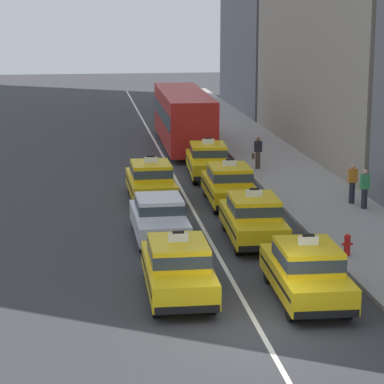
{
  "coord_description": "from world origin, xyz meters",
  "views": [
    {
      "loc": [
        -4.39,
        -19.49,
        8.21
      ],
      "look_at": [
        -0.36,
        10.56,
        1.3
      ],
      "focal_mm": 78.05,
      "sensor_mm": 36.0,
      "label": 1
    }
  ],
  "objects_px": {
    "taxi_right_sixth": "(171,113)",
    "pedestrian_near_crosswalk": "(352,183)",
    "taxi_right_fourth": "(208,160)",
    "pedestrian_mid_block": "(365,189)",
    "taxi_left_nearest": "(178,267)",
    "taxi_left_third": "(151,180)",
    "bus_right_fifth": "(183,116)",
    "sedan_left_second": "(159,217)",
    "taxi_right_second": "(253,218)",
    "taxi_right_nearest": "(307,270)",
    "fire_hydrant": "(347,244)",
    "taxi_right_third": "(229,184)",
    "pedestrian_by_storefront": "(258,153)"
  },
  "relations": [
    {
      "from": "taxi_right_sixth",
      "to": "pedestrian_near_crosswalk",
      "type": "relative_size",
      "value": 2.8
    },
    {
      "from": "taxi_right_fourth",
      "to": "pedestrian_mid_block",
      "type": "distance_m",
      "value": 9.08
    },
    {
      "from": "taxi_left_nearest",
      "to": "taxi_left_third",
      "type": "height_order",
      "value": "same"
    },
    {
      "from": "bus_right_fifth",
      "to": "sedan_left_second",
      "type": "bearing_deg",
      "value": -99.6
    },
    {
      "from": "taxi_left_nearest",
      "to": "taxi_right_second",
      "type": "distance_m",
      "value": 6.09
    },
    {
      "from": "taxi_right_nearest",
      "to": "fire_hydrant",
      "type": "height_order",
      "value": "taxi_right_nearest"
    },
    {
      "from": "taxi_left_third",
      "to": "taxi_left_nearest",
      "type": "bearing_deg",
      "value": -91.15
    },
    {
      "from": "taxi_left_nearest",
      "to": "taxi_left_third",
      "type": "distance_m",
      "value": 11.85
    },
    {
      "from": "taxi_left_third",
      "to": "taxi_right_sixth",
      "type": "distance_m",
      "value": 22.11
    },
    {
      "from": "taxi_left_third",
      "to": "fire_hydrant",
      "type": "bearing_deg",
      "value": -58.42
    },
    {
      "from": "taxi_right_third",
      "to": "taxi_right_sixth",
      "type": "xyz_separation_m",
      "value": [
        0.08,
        23.02,
        0.0
      ]
    },
    {
      "from": "pedestrian_near_crosswalk",
      "to": "pedestrian_mid_block",
      "type": "relative_size",
      "value": 1.03
    },
    {
      "from": "taxi_right_nearest",
      "to": "taxi_right_fourth",
      "type": "distance_m",
      "value": 17.03
    },
    {
      "from": "bus_right_fifth",
      "to": "pedestrian_mid_block",
      "type": "bearing_deg",
      "value": -71.93
    },
    {
      "from": "sedan_left_second",
      "to": "taxi_right_third",
      "type": "bearing_deg",
      "value": 55.24
    },
    {
      "from": "taxi_left_third",
      "to": "pedestrian_by_storefront",
      "type": "relative_size",
      "value": 2.88
    },
    {
      "from": "taxi_right_sixth",
      "to": "pedestrian_by_storefront",
      "type": "height_order",
      "value": "taxi_right_sixth"
    },
    {
      "from": "taxi_right_nearest",
      "to": "taxi_right_sixth",
      "type": "bearing_deg",
      "value": 90.11
    },
    {
      "from": "taxi_right_second",
      "to": "fire_hydrant",
      "type": "xyz_separation_m",
      "value": [
        2.61,
        -2.45,
        -0.33
      ]
    },
    {
      "from": "taxi_right_nearest",
      "to": "taxi_right_second",
      "type": "bearing_deg",
      "value": 92.72
    },
    {
      "from": "taxi_left_nearest",
      "to": "taxi_right_nearest",
      "type": "bearing_deg",
      "value": -12.75
    },
    {
      "from": "taxi_right_nearest",
      "to": "fire_hydrant",
      "type": "distance_m",
      "value": 4.22
    },
    {
      "from": "taxi_right_third",
      "to": "taxi_right_sixth",
      "type": "relative_size",
      "value": 1.0
    },
    {
      "from": "taxi_right_second",
      "to": "taxi_right_third",
      "type": "bearing_deg",
      "value": 88.59
    },
    {
      "from": "sedan_left_second",
      "to": "taxi_right_sixth",
      "type": "height_order",
      "value": "taxi_right_sixth"
    },
    {
      "from": "sedan_left_second",
      "to": "taxi_right_third",
      "type": "height_order",
      "value": "taxi_right_third"
    },
    {
      "from": "taxi_left_nearest",
      "to": "fire_hydrant",
      "type": "xyz_separation_m",
      "value": [
        5.86,
        2.7,
        -0.33
      ]
    },
    {
      "from": "taxi_right_sixth",
      "to": "fire_hydrant",
      "type": "distance_m",
      "value": 31.11
    },
    {
      "from": "taxi_right_second",
      "to": "pedestrian_mid_block",
      "type": "height_order",
      "value": "taxi_right_second"
    },
    {
      "from": "taxi_right_third",
      "to": "taxi_left_nearest",
      "type": "bearing_deg",
      "value": -107.56
    },
    {
      "from": "taxi_right_second",
      "to": "pedestrian_by_storefront",
      "type": "height_order",
      "value": "taxi_right_second"
    },
    {
      "from": "bus_right_fifth",
      "to": "taxi_right_fourth",
      "type": "bearing_deg",
      "value": -89.35
    },
    {
      "from": "sedan_left_second",
      "to": "taxi_right_nearest",
      "type": "height_order",
      "value": "taxi_right_nearest"
    },
    {
      "from": "taxi_right_nearest",
      "to": "taxi_right_second",
      "type": "distance_m",
      "value": 5.96
    },
    {
      "from": "taxi_left_nearest",
      "to": "pedestrian_near_crosswalk",
      "type": "distance_m",
      "value": 12.79
    },
    {
      "from": "taxi_right_fourth",
      "to": "fire_hydrant",
      "type": "bearing_deg",
      "value": -79.47
    },
    {
      "from": "taxi_right_second",
      "to": "bus_right_fifth",
      "type": "relative_size",
      "value": 0.41
    },
    {
      "from": "taxi_right_second",
      "to": "taxi_right_third",
      "type": "xyz_separation_m",
      "value": [
        0.14,
        5.55,
        0.0
      ]
    },
    {
      "from": "taxi_left_third",
      "to": "taxi_right_third",
      "type": "xyz_separation_m",
      "value": [
        3.15,
        -1.14,
        0.0
      ]
    },
    {
      "from": "taxi_right_second",
      "to": "taxi_left_third",
      "type": "bearing_deg",
      "value": 114.23
    },
    {
      "from": "sedan_left_second",
      "to": "taxi_right_second",
      "type": "distance_m",
      "value": 3.31
    },
    {
      "from": "taxi_right_second",
      "to": "pedestrian_near_crosswalk",
      "type": "bearing_deg",
      "value": 41.84
    },
    {
      "from": "pedestrian_by_storefront",
      "to": "fire_hydrant",
      "type": "relative_size",
      "value": 2.18
    },
    {
      "from": "taxi_right_second",
      "to": "pedestrian_near_crosswalk",
      "type": "relative_size",
      "value": 2.82
    },
    {
      "from": "taxi_right_fourth",
      "to": "pedestrian_by_storefront",
      "type": "xyz_separation_m",
      "value": [
        2.67,
        1.15,
        0.07
      ]
    },
    {
      "from": "taxi_left_nearest",
      "to": "taxi_right_sixth",
      "type": "distance_m",
      "value": 33.9
    },
    {
      "from": "taxi_left_third",
      "to": "taxi_right_sixth",
      "type": "height_order",
      "value": "same"
    },
    {
      "from": "taxi_right_sixth",
      "to": "sedan_left_second",
      "type": "bearing_deg",
      "value": -97.05
    },
    {
      "from": "bus_right_fifth",
      "to": "fire_hydrant",
      "type": "xyz_separation_m",
      "value": [
        2.61,
        -22.25,
        -1.27
      ]
    },
    {
      "from": "taxi_left_nearest",
      "to": "bus_right_fifth",
      "type": "relative_size",
      "value": 0.41
    }
  ]
}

